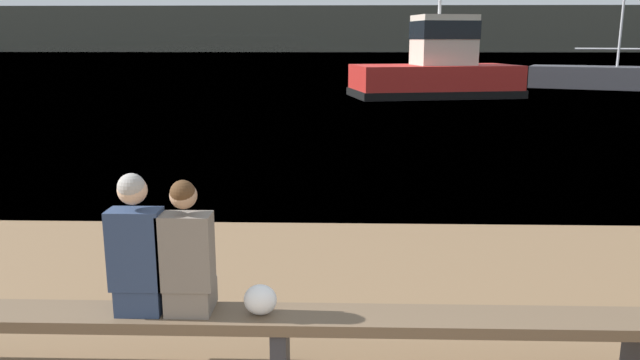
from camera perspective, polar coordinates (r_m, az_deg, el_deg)
water_surface at (r=128.36m, az=1.58°, el=11.64°), size 240.00×240.00×0.00m
far_shoreline at (r=131.46m, az=1.60°, el=13.61°), size 600.00×12.00×8.92m
bench_main at (r=4.82m, az=-3.70°, el=-13.09°), size 5.99×0.41×0.50m
person_left at (r=4.81m, az=-16.36°, el=-6.25°), size 0.39×0.38×1.08m
person_right at (r=4.72m, az=-12.05°, el=-6.81°), size 0.39×0.37×1.03m
shopping_bag at (r=4.74m, az=-5.48°, el=-10.84°), size 0.25×0.19×0.23m
tugboat_red at (r=28.49m, az=10.63°, el=9.75°), size 7.79×4.85×5.75m
moored_sailboat at (r=35.92m, az=26.18°, el=8.39°), size 9.58×5.98×7.35m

